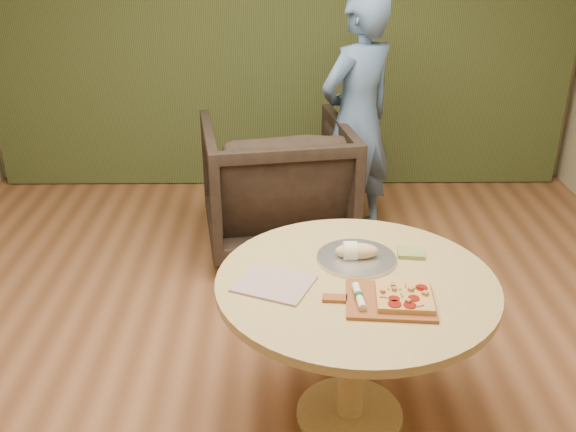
% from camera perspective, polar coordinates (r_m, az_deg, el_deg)
% --- Properties ---
extents(room_shell, '(5.04, 6.04, 2.84)m').
position_cam_1_polar(room_shell, '(2.53, -0.78, 7.94)').
color(room_shell, '#8F5A39').
rests_on(room_shell, ground).
extents(curtain, '(4.80, 0.14, 2.78)m').
position_cam_1_polar(curtain, '(5.37, -0.71, 17.15)').
color(curtain, '#2F3A1A').
rests_on(curtain, ground).
extents(pedestal_table, '(1.20, 1.20, 0.75)m').
position_cam_1_polar(pedestal_table, '(2.82, 5.98, -8.08)').
color(pedestal_table, tan).
rests_on(pedestal_table, ground).
extents(pizza_paddle, '(0.46, 0.31, 0.01)m').
position_cam_1_polar(pizza_paddle, '(2.60, 8.82, -7.44)').
color(pizza_paddle, brown).
rests_on(pizza_paddle, pedestal_table).
extents(flatbread_pizza, '(0.24, 0.24, 0.04)m').
position_cam_1_polar(flatbread_pizza, '(2.60, 10.30, -7.07)').
color(flatbread_pizza, tan).
rests_on(flatbread_pizza, pizza_paddle).
extents(cutlery_roll, '(0.04, 0.20, 0.03)m').
position_cam_1_polar(cutlery_roll, '(2.58, 6.32, -7.09)').
color(cutlery_roll, '#EBE6C9').
rests_on(cutlery_roll, pizza_paddle).
extents(newspaper, '(0.37, 0.35, 0.01)m').
position_cam_1_polar(newspaper, '(2.69, -1.24, -6.03)').
color(newspaper, beige).
rests_on(newspaper, pedestal_table).
extents(serving_tray, '(0.36, 0.36, 0.02)m').
position_cam_1_polar(serving_tray, '(2.89, 6.11, -3.75)').
color(serving_tray, silver).
rests_on(serving_tray, pedestal_table).
extents(bread_roll, '(0.19, 0.09, 0.09)m').
position_cam_1_polar(bread_roll, '(2.87, 5.96, -3.12)').
color(bread_roll, '#DBC185').
rests_on(bread_roll, serving_tray).
extents(green_packet, '(0.13, 0.11, 0.02)m').
position_cam_1_polar(green_packet, '(2.97, 10.87, -3.23)').
color(green_packet, olive).
rests_on(green_packet, pedestal_table).
extents(armchair, '(1.11, 1.06, 1.00)m').
position_cam_1_polar(armchair, '(4.44, -1.01, 3.40)').
color(armchair, black).
rests_on(armchair, ground).
extents(person_standing, '(0.76, 0.72, 1.74)m').
position_cam_1_polar(person_standing, '(4.50, 6.17, 8.48)').
color(person_standing, '#4A6A93').
rests_on(person_standing, ground).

